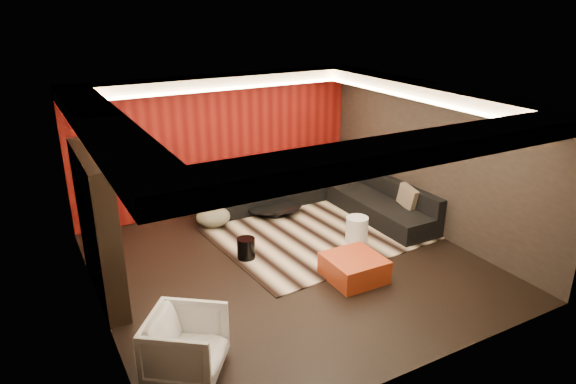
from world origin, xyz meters
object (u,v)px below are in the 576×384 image
drum_stool (246,248)px  white_side_table (357,230)px  coffee_table (275,211)px  orange_ottoman (354,268)px  armchair (186,345)px  sectional_sofa (318,197)px

drum_stool → white_side_table: size_ratio=0.73×
coffee_table → drum_stool: (-1.29, -1.41, 0.09)m
orange_ottoman → armchair: 3.15m
drum_stool → sectional_sofa: sectional_sofa is taller
drum_stool → armchair: 2.90m
drum_stool → armchair: armchair is taller
orange_ottoman → drum_stool: bearing=130.8°
orange_ottoman → armchair: bearing=-164.5°
armchair → sectional_sofa: bearing=-11.7°
coffee_table → sectional_sofa: (0.99, -0.08, 0.15)m
sectional_sofa → armchair: bearing=-138.7°
orange_ottoman → sectional_sofa: size_ratio=0.23×
coffee_table → white_side_table: white_side_table is taller
drum_stool → coffee_table: bearing=47.4°
white_side_table → orange_ottoman: (-0.79, -1.02, -0.06)m
coffee_table → orange_ottoman: (-0.07, -2.83, 0.07)m
white_side_table → sectional_sofa: (0.27, 1.73, 0.01)m
white_side_table → sectional_sofa: bearing=81.3°
coffee_table → drum_stool: drum_stool is taller
coffee_table → orange_ottoman: 2.83m
armchair → drum_stool: bearing=-1.6°
drum_stool → sectional_sofa: 2.64m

